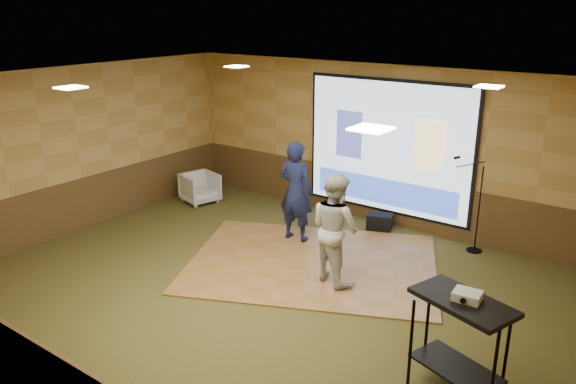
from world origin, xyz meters
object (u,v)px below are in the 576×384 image
Objects in this scene: projector_screen at (387,149)px; dance_floor at (312,263)px; mic_stand at (474,223)px; player_right at (335,228)px; projector at (467,296)px; banquet_chair at (200,188)px; duffel_bag at (379,222)px; av_table at (461,325)px; player_left at (296,191)px.

projector_screen reaches higher than dance_floor.
player_right is at bearing -108.76° from mic_stand.
banquet_chair is (-6.62, 2.81, -0.83)m from projector.
dance_floor is at bearing -91.45° from banquet_chair.
mic_stand reaches higher than projector.
mic_stand reaches higher than duffel_bag.
banquet_chair is (-6.59, 2.83, -0.48)m from av_table.
banquet_chair is (-2.82, 0.48, -0.60)m from player_left.
duffel_bag is (-0.41, 2.31, -0.73)m from player_right.
dance_floor is 5.60× the size of banquet_chair.
duffel_bag reaches higher than dance_floor.
projector is 0.17× the size of mic_stand.
projector_screen is 2.72m from dance_floor.
player_right is 2.45m from duffel_bag.
player_right reaches higher than dance_floor.
av_table is at bearing 143.82° from player_left.
banquet_chair reaches higher than dance_floor.
player_left is at bearing -142.02° from mic_stand.
duffel_bag is (-1.73, -0.05, -0.35)m from mic_stand.
player_left is 2.93m from banquet_chair.
dance_floor is 2.33× the size of player_right.
duffel_bag is at bearing 123.47° from projector.
av_table is 7.19m from banquet_chair.
player_right is 2.78m from av_table.
player_right is at bearing -79.49° from projector_screen.
av_table is at bearing 169.23° from player_right.
dance_floor is 3.78m from banquet_chair.
projector is 0.40× the size of banquet_chair.
av_table is 3.92m from mic_stand.
banquet_chair is at bearing -162.27° from projector_screen.
av_table is at bearing -63.53° from mic_stand.
projector_screen is 2.73m from player_right.
duffel_bag is at bearing -129.58° from player_left.
banquet_chair is at bearing -13.84° from player_left.
banquet_chair is 1.52× the size of duffel_bag.
projector_screen reaches higher than av_table.
dance_floor is at bearing -122.87° from mic_stand.
banquet_chair is at bearing 152.91° from projector.
mic_stand is at bearing 106.08° from av_table.
projector_screen is 2.07m from mic_stand.
projector is at bearing -53.96° from projector_screen.
player_right reaches higher than av_table.
projector_screen is at bearing -56.61° from banquet_chair.
dance_floor is at bearing -92.87° from projector_screen.
mic_stand is 3.51× the size of duffel_bag.
mic_stand is 2.32× the size of banquet_chair.
projector_screen is 2.05× the size of mic_stand.
projector_screen reaches higher than projector.
projector_screen is 1.37m from duffel_bag.
projector reaches higher than duffel_bag.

